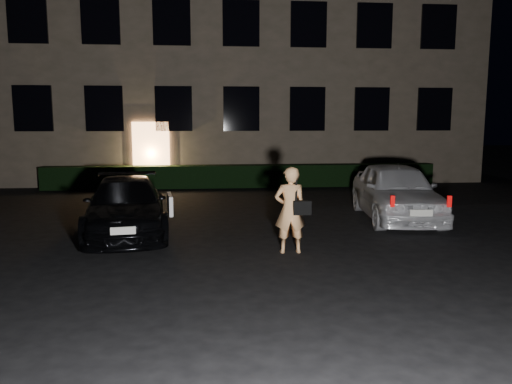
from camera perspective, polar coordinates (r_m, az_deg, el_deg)
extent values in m
plane|color=black|center=(9.09, 3.10, -8.22)|extent=(80.00, 80.00, 0.00)
cube|color=brown|center=(23.90, -2.39, 16.47)|extent=(20.00, 8.00, 12.00)
cube|color=#E89D5D|center=(19.73, -11.88, 4.21)|extent=(1.40, 0.10, 2.50)
cube|color=black|center=(20.61, -24.14, 8.71)|extent=(1.40, 0.10, 1.70)
cube|color=black|center=(19.95, -16.95, 9.11)|extent=(1.40, 0.10, 1.70)
cube|color=black|center=(19.61, -9.39, 9.37)|extent=(1.40, 0.10, 1.70)
cube|color=black|center=(19.61, -1.68, 9.48)|extent=(1.40, 0.10, 1.70)
cube|color=black|center=(19.96, 5.89, 9.42)|extent=(1.40, 0.10, 1.70)
cube|color=black|center=(20.62, 13.08, 9.21)|extent=(1.40, 0.10, 1.70)
cube|color=black|center=(21.59, 19.72, 8.89)|extent=(1.40, 0.10, 1.70)
cube|color=black|center=(20.92, -24.68, 17.49)|extent=(1.40, 0.10, 1.70)
cube|color=black|center=(20.27, -17.35, 18.18)|extent=(1.40, 0.10, 1.70)
cube|color=black|center=(19.94, -9.61, 18.60)|extent=(1.40, 0.10, 1.70)
cube|color=black|center=(19.94, -1.72, 18.71)|extent=(1.40, 0.10, 1.70)
cube|color=black|center=(20.28, 6.03, 18.49)|extent=(1.40, 0.10, 1.70)
cube|color=black|center=(20.94, 13.38, 17.99)|extent=(1.40, 0.10, 1.70)
cube|color=black|center=(21.89, 20.14, 17.29)|extent=(1.40, 0.10, 1.70)
cube|color=black|center=(19.29, -1.56, 1.83)|extent=(15.00, 0.70, 0.85)
imported|color=black|center=(11.74, -14.63, -1.58)|extent=(2.31, 4.52, 1.26)
cube|color=white|center=(10.94, -9.81, -1.34)|extent=(0.20, 0.90, 0.42)
cube|color=silver|center=(9.55, -14.96, -4.29)|extent=(0.46, 0.10, 0.14)
imported|color=silver|center=(13.47, 15.71, 0.11)|extent=(2.23, 4.53, 1.49)
cube|color=red|center=(11.31, 15.34, -1.03)|extent=(0.09, 0.07, 0.25)
cube|color=red|center=(11.68, 21.23, -1.01)|extent=(0.09, 0.07, 0.25)
cube|color=silver|center=(11.47, 18.36, -2.28)|extent=(0.50, 0.10, 0.15)
imported|color=#FDB471|center=(9.69, 3.92, -2.07)|extent=(0.62, 0.41, 1.69)
cube|color=black|center=(9.61, 5.27, -1.80)|extent=(0.35, 0.16, 0.27)
cube|color=black|center=(9.56, 4.59, 0.48)|extent=(0.04, 0.06, 0.52)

